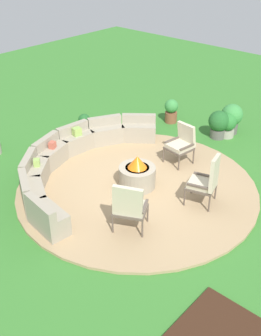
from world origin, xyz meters
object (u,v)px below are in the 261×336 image
(curved_stone_bench, at_px, (73,159))
(potted_plant_5, at_px, (232,117))
(fire_pit, at_px, (137,174))
(potted_plant_4, at_px, (219,123))
(potted_plant_0, at_px, (227,124))
(potted_plant_1, at_px, (171,110))
(lounge_chair_front_left, at_px, (129,206))
(lounge_chair_front_right, at_px, (206,180))
(lounge_chair_back_left, at_px, (182,143))
(potted_plant_3, at_px, (84,122))

(curved_stone_bench, xyz_separation_m, potted_plant_5, (4.42, -1.74, 0.14))
(potted_plant_5, bearing_deg, curved_stone_bench, 158.56)
(fire_pit, bearing_deg, potted_plant_4, 0.03)
(potted_plant_0, xyz_separation_m, potted_plant_1, (-0.26, 1.75, 0.00))
(lounge_chair_front_left, xyz_separation_m, potted_plant_5, (5.22, 0.79, -0.14))
(fire_pit, distance_m, potted_plant_4, 3.45)
(fire_pit, distance_m, lounge_chair_front_right, 1.59)
(lounge_chair_front_left, bearing_deg, potted_plant_1, 90.30)
(potted_plant_1, height_order, potted_plant_4, potted_plant_4)
(lounge_chair_front_left, relative_size, potted_plant_0, 1.57)
(fire_pit, xyz_separation_m, potted_plant_4, (3.45, 0.00, 0.07))
(lounge_chair_front_left, relative_size, lounge_chair_back_left, 1.10)
(lounge_chair_front_left, bearing_deg, curved_stone_bench, 134.60)
(fire_pit, xyz_separation_m, potted_plant_3, (1.16, 2.99, -0.04))
(potted_plant_1, bearing_deg, lounge_chair_front_right, -133.62)
(lounge_chair_back_left, bearing_deg, fire_pit, 94.88)
(potted_plant_0, bearing_deg, potted_plant_1, 98.56)
(fire_pit, distance_m, lounge_chair_back_left, 1.57)
(fire_pit, distance_m, lounge_chair_front_left, 1.58)
(fire_pit, relative_size, potted_plant_5, 0.96)
(fire_pit, height_order, lounge_chair_front_right, lounge_chair_front_right)
(lounge_chair_front_right, relative_size, potted_plant_1, 1.62)
(lounge_chair_front_left, distance_m, lounge_chair_back_left, 2.94)
(fire_pit, relative_size, potted_plant_0, 1.18)
(potted_plant_0, relative_size, potted_plant_1, 0.97)
(potted_plant_0, relative_size, potted_plant_4, 0.89)
(lounge_chair_front_left, xyz_separation_m, lounge_chair_front_right, (1.72, -0.60, 0.01))
(fire_pit, relative_size, lounge_chair_front_left, 0.75)
(lounge_chair_front_left, bearing_deg, potted_plant_4, 72.97)
(potted_plant_1, relative_size, potted_plant_4, 0.91)
(lounge_chair_front_right, bearing_deg, potted_plant_1, 29.53)
(lounge_chair_back_left, xyz_separation_m, potted_plant_0, (2.12, -0.06, -0.22))
(lounge_chair_front_right, xyz_separation_m, potted_plant_5, (3.50, 1.39, -0.15))
(fire_pit, distance_m, curved_stone_bench, 1.69)
(lounge_chair_back_left, relative_size, potted_plant_3, 1.73)
(potted_plant_0, relative_size, potted_plant_3, 1.21)
(fire_pit, bearing_deg, lounge_chair_front_left, -144.58)
(potted_plant_1, xyz_separation_m, potted_plant_5, (0.54, -1.72, 0.11))
(potted_plant_0, bearing_deg, lounge_chair_back_left, 178.36)
(lounge_chair_back_left, height_order, potted_plant_1, lounge_chair_back_left)
(curved_stone_bench, bearing_deg, potted_plant_1, -0.31)
(potted_plant_0, bearing_deg, potted_plant_4, 144.74)
(lounge_chair_back_left, xyz_separation_m, potted_plant_1, (1.85, 1.69, -0.22))
(fire_pit, bearing_deg, potted_plant_1, 25.20)
(lounge_chair_front_left, xyz_separation_m, potted_plant_3, (2.43, 3.90, -0.30))
(lounge_chair_front_right, distance_m, potted_plant_0, 3.51)
(curved_stone_bench, xyz_separation_m, lounge_chair_back_left, (2.03, -1.71, 0.25))
(lounge_chair_front_right, distance_m, potted_plant_3, 4.57)
(lounge_chair_front_left, height_order, potted_plant_1, lounge_chair_front_left)
(fire_pit, height_order, lounge_chair_back_left, lounge_chair_back_left)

